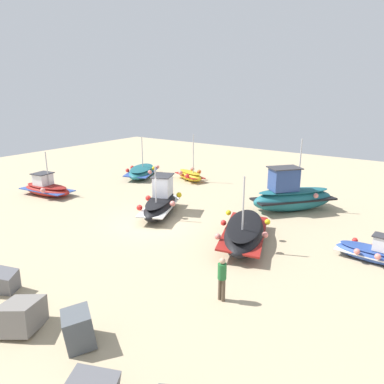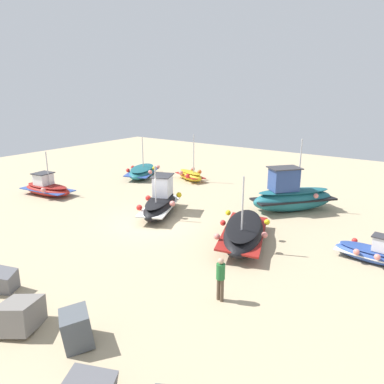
% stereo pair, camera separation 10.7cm
% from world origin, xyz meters
% --- Properties ---
extents(ground_plane, '(54.89, 54.89, 0.00)m').
position_xyz_m(ground_plane, '(0.00, 0.00, 0.00)').
color(ground_plane, tan).
extents(fishing_boat_0, '(3.69, 4.88, 3.51)m').
position_xyz_m(fishing_boat_0, '(8.20, -7.94, 0.47)').
color(fishing_boat_0, '#1E6670').
rests_on(fishing_boat_0, ground_plane).
extents(fishing_boat_1, '(4.82, 5.24, 4.54)m').
position_xyz_m(fishing_boat_1, '(-5.59, -6.70, 0.95)').
color(fishing_boat_1, '#1E6670').
rests_on(fishing_boat_1, ground_plane).
extents(fishing_boat_2, '(3.28, 2.35, 3.93)m').
position_xyz_m(fishing_boat_2, '(4.12, -9.37, 0.44)').
color(fishing_boat_2, gold).
rests_on(fishing_boat_2, ground_plane).
extents(fishing_boat_3, '(3.21, 4.81, 3.18)m').
position_xyz_m(fishing_boat_3, '(0.66, -1.46, 0.75)').
color(fishing_boat_3, black).
rests_on(fishing_boat_3, ground_plane).
extents(fishing_boat_4, '(3.63, 5.59, 3.71)m').
position_xyz_m(fishing_boat_4, '(-5.51, -0.49, 0.59)').
color(fishing_boat_4, black).
rests_on(fishing_boat_4, ground_plane).
extents(fishing_boat_5, '(4.27, 2.16, 3.19)m').
position_xyz_m(fishing_boat_5, '(10.02, 0.10, 0.52)').
color(fishing_boat_5, maroon).
rests_on(fishing_boat_5, ground_plane).
extents(fishing_boat_6, '(3.07, 1.59, 1.32)m').
position_xyz_m(fishing_boat_6, '(-11.01, -2.09, 0.42)').
color(fishing_boat_6, '#2D4C9E').
rests_on(fishing_boat_6, ground_plane).
extents(person_walking, '(0.32, 0.32, 1.67)m').
position_xyz_m(person_walking, '(-7.16, 4.47, 0.97)').
color(person_walking, brown).
rests_on(person_walking, ground_plane).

